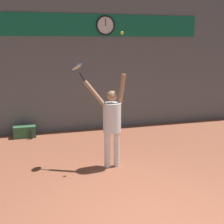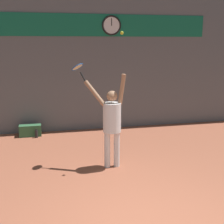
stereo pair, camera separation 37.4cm
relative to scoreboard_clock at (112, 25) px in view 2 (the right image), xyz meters
The scene contains 8 objects.
back_wall 1.05m from the scoreboard_clock, behind, with size 18.00×0.10×5.00m.
sponsor_banner 0.75m from the scoreboard_clock, behind, with size 7.59×0.02×0.65m.
scoreboard_clock is the anchor object (origin of this frame).
tennis_player 3.88m from the scoreboard_clock, 102.69° to the right, with size 0.89×0.54×2.08m.
tennis_racket 3.24m from the scoreboard_clock, 116.53° to the right, with size 0.37×0.37×0.40m.
tennis_ball 3.30m from the scoreboard_clock, 99.08° to the right, with size 0.07×0.07×0.07m.
water_bottle 3.95m from the scoreboard_clock, 167.04° to the right, with size 0.08×0.08×0.26m.
equipment_bag 4.00m from the scoreboard_clock, behind, with size 0.64×0.28×0.34m.
Camera 2 is at (-1.41, -3.81, 2.73)m, focal length 50.00 mm.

